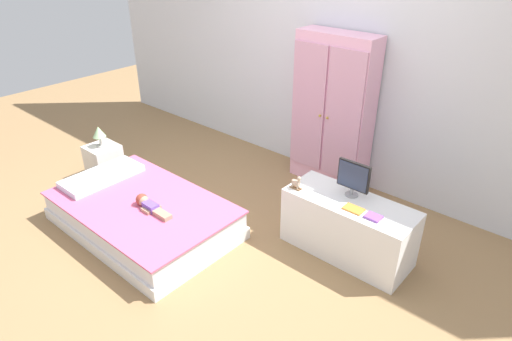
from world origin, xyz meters
TOP-DOWN VIEW (x-y plane):
  - ground_plane at (0.00, 0.00)m, footprint 10.00×10.00m
  - back_wall at (0.00, 1.57)m, footprint 6.40×0.05m
  - bed at (-0.58, -0.32)m, footprint 1.54×0.97m
  - pillow at (-1.15, -0.32)m, footprint 0.32×0.70m
  - doll at (-0.46, -0.34)m, footprint 0.39×0.13m
  - nightstand at (-1.60, -0.04)m, footprint 0.29×0.29m
  - table_lamp at (-1.60, -0.04)m, footprint 0.13×0.13m
  - wardrobe at (0.13, 1.39)m, footprint 0.75×0.30m
  - tv_stand at (0.87, 0.52)m, footprint 0.98×0.41m
  - tv_monitor at (0.83, 0.59)m, footprint 0.25×0.10m
  - rocking_horse_toy at (0.46, 0.40)m, footprint 0.10×0.04m
  - book_orange at (0.94, 0.43)m, footprint 0.14×0.09m
  - book_purple at (1.10, 0.43)m, footprint 0.11×0.09m

SIDE VIEW (x-z plane):
  - ground_plane at x=0.00m, z-range -0.02..0.00m
  - bed at x=-0.58m, z-range 0.00..0.26m
  - nightstand at x=-1.60m, z-range 0.00..0.35m
  - tv_stand at x=0.87m, z-range 0.00..0.47m
  - pillow at x=-1.15m, z-range 0.26..0.32m
  - doll at x=-0.46m, z-range 0.25..0.35m
  - book_orange at x=0.94m, z-range 0.47..0.49m
  - book_purple at x=1.10m, z-range 0.47..0.49m
  - table_lamp at x=-1.60m, z-range 0.39..0.60m
  - rocking_horse_toy at x=0.46m, z-range 0.47..0.58m
  - tv_monitor at x=0.83m, z-range 0.49..0.77m
  - wardrobe at x=0.13m, z-range 0.00..1.46m
  - back_wall at x=0.00m, z-range 0.00..2.70m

